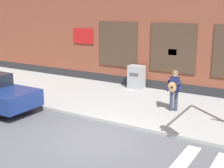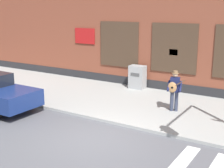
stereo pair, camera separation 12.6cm
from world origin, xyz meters
The scene contains 5 objects.
ground_plane centered at (0.00, 0.00, 0.00)m, with size 160.00×160.00×0.00m, color #56565B.
sidewalk centered at (0.00, 4.17, 0.06)m, with size 28.00×5.41×0.11m.
building_backdrop centered at (0.00, 8.87, 4.69)m, with size 28.00×4.06×9.39m.
busker centered at (1.23, 3.87, 1.07)m, with size 0.77×0.64×1.69m.
utility_box centered at (-1.79, 6.43, 0.72)m, with size 0.83×0.57×1.22m.
Camera 2 is at (5.59, -7.94, 4.28)m, focal length 50.00 mm.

